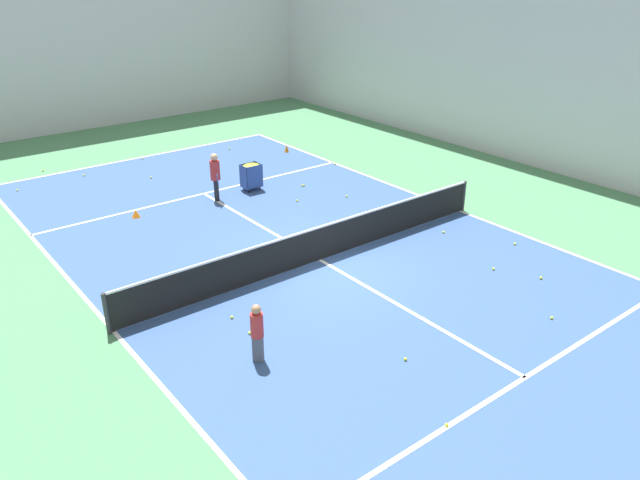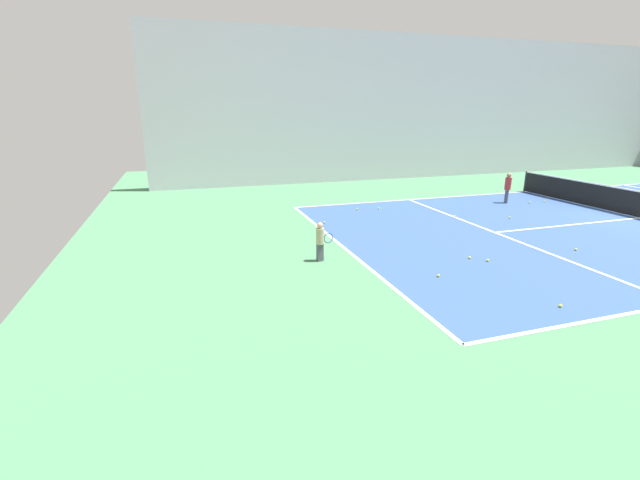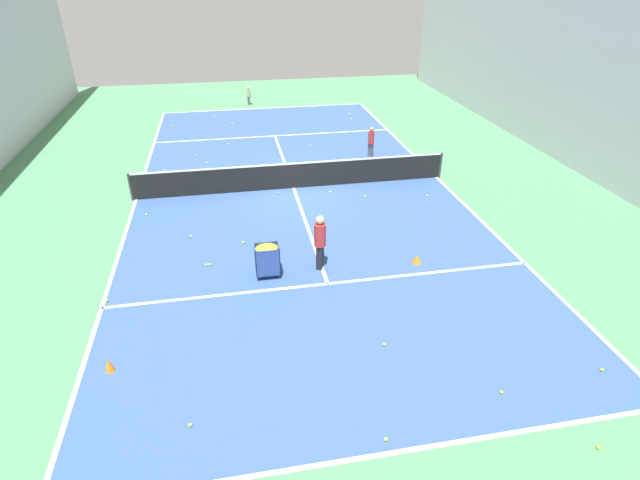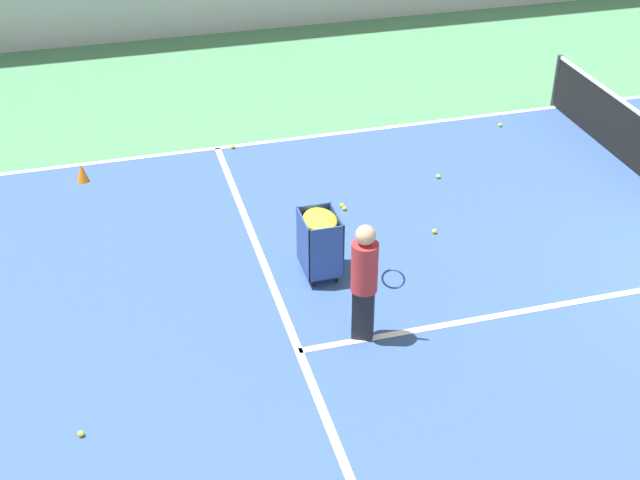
{
  "view_description": "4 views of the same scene",
  "coord_description": "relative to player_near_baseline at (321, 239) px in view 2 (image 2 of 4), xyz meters",
  "views": [
    {
      "loc": [
        -9.2,
        -11.78,
        7.46
      ],
      "look_at": [
        0.0,
        0.0,
        0.59
      ],
      "focal_mm": 35.0,
      "sensor_mm": 36.0,
      "label": 1
    },
    {
      "loc": [
        11.07,
        -16.05,
        3.83
      ],
      "look_at": [
        0.86,
        -12.77,
        0.58
      ],
      "focal_mm": 24.0,
      "sensor_mm": 36.0,
      "label": 2
    },
    {
      "loc": [
        2.22,
        17.15,
        7.46
      ],
      "look_at": [
        0.05,
        5.65,
        0.88
      ],
      "focal_mm": 28.0,
      "sensor_mm": 36.0,
      "label": 3
    },
    {
      "loc": [
        -8.12,
        8.46,
        6.89
      ],
      "look_at": [
        1.51,
        5.78,
        0.56
      ],
      "focal_mm": 50.0,
      "sensor_mm": 36.0,
      "label": 4
    }
  ],
  "objects": [
    {
      "name": "ground_plane",
      "position": [
        -0.86,
        12.75,
        -0.61
      ],
      "size": [
        39.09,
        39.09,
        0.0
      ],
      "primitive_type": "plane",
      "color": "#477F56"
    },
    {
      "name": "court_playing_area",
      "position": [
        -0.86,
        12.75,
        -0.6
      ],
      "size": [
        11.35,
        23.52,
        0.0
      ],
      "color": "#335189",
      "rests_on": "ground"
    },
    {
      "name": "line_baseline_near",
      "position": [
        -0.86,
        1.0,
        -0.6
      ],
      "size": [
        11.35,
        0.1,
        0.0
      ],
      "primitive_type": "cube",
      "color": "white",
      "rests_on": "ground"
    },
    {
      "name": "line_sideline_left",
      "position": [
        -6.53,
        12.75,
        -0.6
      ],
      "size": [
        0.1,
        23.52,
        0.0
      ],
      "primitive_type": "cube",
      "color": "white",
      "rests_on": "ground"
    },
    {
      "name": "line_service_near",
      "position": [
        -0.86,
        6.29,
        -0.6
      ],
      "size": [
        11.35,
        0.1,
        0.0
      ],
      "primitive_type": "cube",
      "color": "white",
      "rests_on": "ground"
    },
    {
      "name": "line_centre_service",
      "position": [
        -0.86,
        12.75,
        -0.6
      ],
      "size": [
        0.1,
        12.93,
        0.0
      ],
      "primitive_type": "cube",
      "color": "white",
      "rests_on": "ground"
    },
    {
      "name": "hall_enclosure_left",
      "position": [
        -12.4,
        12.75,
        3.33
      ],
      "size": [
        0.15,
        35.39,
        7.86
      ],
      "color": "silver",
      "rests_on": "ground"
    },
    {
      "name": "player_near_baseline",
      "position": [
        0.0,
        0.0,
        0.0
      ],
      "size": [
        0.27,
        0.54,
        1.06
      ],
      "rotation": [
        0.0,
        0.0,
        1.77
      ],
      "color": "#4C4C56",
      "rests_on": "ground"
    },
    {
      "name": "child_midcourt",
      "position": [
        -4.63,
        9.93,
        0.14
      ],
      "size": [
        0.37,
        0.37,
        1.3
      ],
      "rotation": [
        0.0,
        0.0,
        2.27
      ],
      "color": "#4C4C56",
      "rests_on": "ground"
    },
    {
      "name": "tennis_ball_0",
      "position": [
        -3.28,
        14.04,
        -0.57
      ],
      "size": [
        0.07,
        0.07,
        0.07
      ],
      "primitive_type": "sphere",
      "color": "yellow",
      "rests_on": "ground"
    },
    {
      "name": "tennis_ball_3",
      "position": [
        1.42,
        7.21,
        -0.57
      ],
      "size": [
        0.07,
        0.07,
        0.07
      ],
      "primitive_type": "sphere",
      "color": "yellow",
      "rests_on": "ground"
    },
    {
      "name": "tennis_ball_4",
      "position": [
        1.42,
        4.2,
        -0.57
      ],
      "size": [
        0.07,
        0.07,
        0.07
      ],
      "primitive_type": "sphere",
      "color": "yellow",
      "rests_on": "ground"
    },
    {
      "name": "tennis_ball_8",
      "position": [
        -4.24,
        11.65,
        -0.57
      ],
      "size": [
        0.07,
        0.07,
        0.07
      ],
      "primitive_type": "sphere",
      "color": "yellow",
      "rests_on": "ground"
    },
    {
      "name": "tennis_ball_13",
      "position": [
        -4.26,
        10.86,
        -0.57
      ],
      "size": [
        0.07,
        0.07,
        0.07
      ],
      "primitive_type": "sphere",
      "color": "yellow",
      "rests_on": "ground"
    },
    {
      "name": "tennis_ball_14",
      "position": [
        -3.11,
        6.3,
        -0.57
      ],
      "size": [
        0.07,
        0.07,
        0.07
      ],
      "primitive_type": "sphere",
      "color": "yellow",
      "rests_on": "ground"
    },
    {
      "name": "tennis_ball_15",
      "position": [
        -3.72,
        1.35,
        -0.57
      ],
      "size": [
        0.07,
        0.07,
        0.07
      ],
      "primitive_type": "sphere",
      "color": "yellow",
      "rests_on": "ground"
    },
    {
      "name": "tennis_ball_17",
      "position": [
        1.09,
        3.87,
        -0.57
      ],
      "size": [
        0.07,
        0.07,
        0.07
      ],
      "primitive_type": "sphere",
      "color": "yellow",
      "rests_on": "ground"
    },
    {
      "name": "tennis_ball_18",
      "position": [
        1.97,
        2.34,
        -0.57
      ],
      "size": [
        0.07,
        0.07,
        0.07
      ],
      "primitive_type": "sphere",
      "color": "yellow",
      "rests_on": "ground"
    },
    {
      "name": "tennis_ball_20",
      "position": [
        -5.32,
        3.26,
        -0.57
      ],
      "size": [
        0.07,
        0.07,
        0.07
      ],
      "primitive_type": "sphere",
      "color": "yellow",
      "rests_on": "ground"
    },
    {
      "name": "tennis_ball_22",
      "position": [
        -2.11,
        13.44,
        -0.57
      ],
      "size": [
        0.07,
        0.07,
        0.07
      ],
      "primitive_type": "sphere",
      "color": "yellow",
      "rests_on": "ground"
    },
    {
      "name": "tennis_ball_23",
      "position": [
        -5.49,
        14.43,
        -0.57
      ],
      "size": [
        0.07,
        0.07,
        0.07
      ],
      "primitive_type": "sphere",
      "color": "yellow",
      "rests_on": "ground"
    },
    {
      "name": "tennis_ball_24",
      "position": [
        -2.29,
        8.11,
        -0.57
      ],
      "size": [
        0.07,
        0.07,
        0.07
      ],
      "primitive_type": "sphere",
      "color": "yellow",
      "rests_on": "ground"
    },
    {
      "name": "tennis_ball_26",
      "position": [
        -5.18,
        4.15,
        -0.57
      ],
      "size": [
        0.07,
        0.07,
        0.07
      ],
      "primitive_type": "sphere",
      "color": "yellow",
      "rests_on": "ground"
    },
    {
      "name": "tennis_ball_28",
      "position": [
        4.18,
        3.77,
        -0.57
      ],
      "size": [
        0.07,
        0.07,
        0.07
      ],
      "primitive_type": "sphere",
      "color": "yellow",
      "rests_on": "ground"
    }
  ]
}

